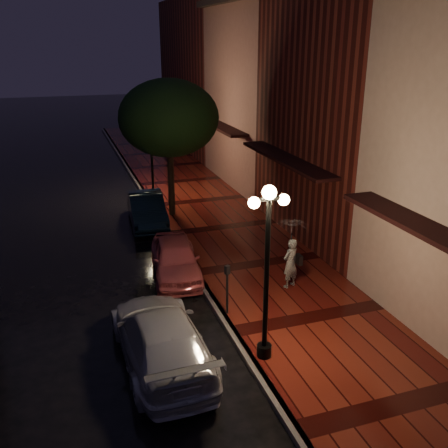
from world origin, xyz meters
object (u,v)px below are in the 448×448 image
object	(u,v)px
street_tree	(169,120)
woman_with_umbrella	(291,243)
streetlamp_far	(151,146)
silver_car	(161,338)
parking_meter	(227,285)
pink_car	(175,258)
navy_car	(147,209)
streetlamp_near	(267,264)

from	to	relation	value
street_tree	woman_with_umbrella	size ratio (longest dim) A/B	2.62
streetlamp_far	street_tree	size ratio (longest dim) A/B	0.74
streetlamp_far	woman_with_umbrella	xyz separation A→B (m)	(2.17, -10.88, -0.99)
silver_car	parking_meter	size ratio (longest dim) A/B	3.22
pink_car	navy_car	bearing A→B (deg)	97.26
pink_car	silver_car	xyz separation A→B (m)	(-1.42, -4.51, 0.06)
pink_car	silver_car	distance (m)	4.73
street_tree	woman_with_umbrella	world-z (taller)	street_tree
navy_car	woman_with_umbrella	world-z (taller)	woman_with_umbrella
navy_car	woman_with_umbrella	xyz separation A→B (m)	(3.12, -7.40, 0.96)
navy_car	parking_meter	world-z (taller)	parking_meter
streetlamp_far	parking_meter	bearing A→B (deg)	-90.97
parking_meter	streetlamp_near	bearing A→B (deg)	-108.83
streetlamp_far	navy_car	world-z (taller)	streetlamp_far
streetlamp_far	woman_with_umbrella	distance (m)	11.14
streetlamp_near	street_tree	bearing A→B (deg)	88.65
streetlamp_near	silver_car	size ratio (longest dim) A/B	0.91
silver_car	pink_car	bearing A→B (deg)	-109.03
pink_car	silver_car	world-z (taller)	silver_car
woman_with_umbrella	streetlamp_near	bearing A→B (deg)	32.85
navy_car	streetlamp_near	bearing A→B (deg)	-81.10
streetlamp_far	parking_meter	world-z (taller)	streetlamp_far
pink_car	silver_car	size ratio (longest dim) A/B	0.78
streetlamp_far	navy_car	size ratio (longest dim) A/B	1.08
woman_with_umbrella	parking_meter	bearing A→B (deg)	-0.94
pink_car	parking_meter	bearing A→B (deg)	-69.03
silver_car	street_tree	bearing A→B (deg)	-105.94
street_tree	silver_car	xyz separation A→B (m)	(-2.63, -10.24, -3.56)
streetlamp_near	parking_meter	xyz separation A→B (m)	(-0.20, 2.19, -1.56)
parking_meter	woman_with_umbrella	bearing A→B (deg)	-2.67
parking_meter	pink_car	bearing A→B (deg)	79.67
navy_car	parking_meter	distance (m)	8.37
street_tree	woman_with_umbrella	xyz separation A→B (m)	(1.91, -7.87, -2.63)
navy_car	silver_car	bearing A→B (deg)	-94.54
streetlamp_near	pink_car	world-z (taller)	streetlamp_near
streetlamp_near	silver_car	xyz separation A→B (m)	(-2.37, 0.76, -1.91)
streetlamp_far	street_tree	xyz separation A→B (m)	(0.26, -3.01, 1.64)
streetlamp_near	navy_car	size ratio (longest dim) A/B	1.08
silver_car	navy_car	bearing A→B (deg)	-99.81
pink_car	navy_car	xyz separation A→B (m)	(0.00, 5.26, 0.03)
streetlamp_near	pink_car	xyz separation A→B (m)	(-0.95, 5.26, -1.97)
silver_car	parking_meter	world-z (taller)	parking_meter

